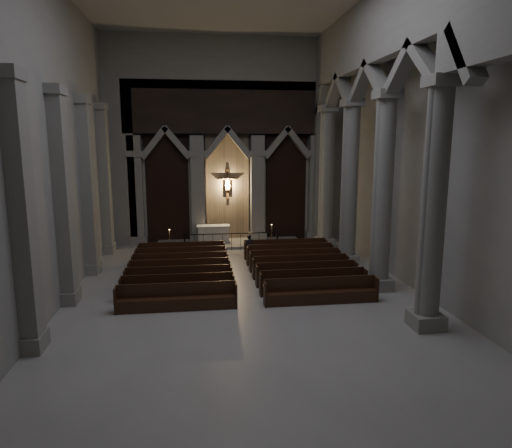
# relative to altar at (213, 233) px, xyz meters

# --- Properties ---
(room) EXTENTS (24.00, 24.10, 12.00)m
(room) POSITION_rel_altar_xyz_m (0.94, -10.85, 6.95)
(room) COLOR #A5A29C
(room) RESTS_ON ground
(sanctuary_wall) EXTENTS (14.00, 0.77, 12.00)m
(sanctuary_wall) POSITION_rel_altar_xyz_m (0.94, 0.68, 5.97)
(sanctuary_wall) COLOR gray
(sanctuary_wall) RESTS_ON ground
(right_arcade) EXTENTS (1.00, 24.00, 12.00)m
(right_arcade) POSITION_rel_altar_xyz_m (6.44, -9.53, 7.18)
(right_arcade) COLOR gray
(right_arcade) RESTS_ON ground
(left_pilasters) EXTENTS (0.60, 13.00, 8.03)m
(left_pilasters) POSITION_rel_altar_xyz_m (-5.81, -7.35, 3.26)
(left_pilasters) COLOR gray
(left_pilasters) RESTS_ON ground
(sanctuary_step) EXTENTS (8.50, 2.60, 0.15)m
(sanctuary_step) POSITION_rel_altar_xyz_m (0.94, -0.25, -0.57)
(sanctuary_step) COLOR gray
(sanctuary_step) RESTS_ON ground
(altar) EXTENTS (1.95, 0.78, 0.99)m
(altar) POSITION_rel_altar_xyz_m (0.00, 0.00, 0.00)
(altar) COLOR beige
(altar) RESTS_ON sanctuary_step
(altar_rail) EXTENTS (5.28, 0.09, 1.04)m
(altar_rail) POSITION_rel_altar_xyz_m (0.94, -1.83, 0.04)
(altar_rail) COLOR black
(altar_rail) RESTS_ON ground
(candle_stand_left) EXTENTS (0.21, 0.21, 1.22)m
(candle_stand_left) POSITION_rel_altar_xyz_m (-2.50, -1.32, -0.32)
(candle_stand_left) COLOR #AA7934
(candle_stand_left) RESTS_ON ground
(candle_stand_right) EXTENTS (0.23, 0.23, 1.34)m
(candle_stand_right) POSITION_rel_altar_xyz_m (3.33, -1.19, -0.28)
(candle_stand_right) COLOR #AA7934
(candle_stand_right) RESTS_ON ground
(pews) EXTENTS (9.78, 7.38, 0.98)m
(pews) POSITION_rel_altar_xyz_m (0.94, -7.18, -0.33)
(pews) COLOR black
(pews) RESTS_ON ground
(worshipper) EXTENTS (0.51, 0.39, 1.25)m
(worshipper) POSITION_rel_altar_xyz_m (1.75, -3.61, -0.02)
(worshipper) COLOR black
(worshipper) RESTS_ON ground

